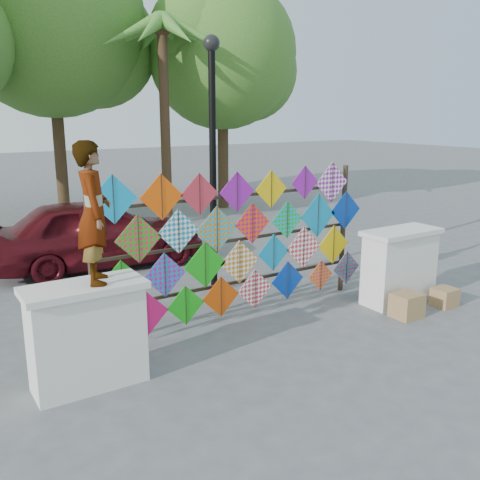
# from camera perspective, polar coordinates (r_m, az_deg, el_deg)

# --- Properties ---
(ground) EXTENTS (80.00, 80.00, 0.00)m
(ground) POSITION_cam_1_polar(r_m,az_deg,el_deg) (8.17, 2.53, -9.68)
(ground) COLOR slate
(ground) RESTS_ON ground
(parapet_left) EXTENTS (1.40, 0.65, 1.28)m
(parapet_left) POSITION_cam_1_polar(r_m,az_deg,el_deg) (6.66, -15.99, -9.72)
(parapet_left) COLOR white
(parapet_left) RESTS_ON ground
(parapet_right) EXTENTS (1.40, 0.65, 1.28)m
(parapet_right) POSITION_cam_1_polar(r_m,az_deg,el_deg) (9.56, 16.65, -2.63)
(parapet_right) COLOR white
(parapet_right) RESTS_ON ground
(kite_rack) EXTENTS (4.93, 0.24, 2.42)m
(kite_rack) POSITION_cam_1_polar(r_m,az_deg,el_deg) (8.40, 0.19, -0.23)
(kite_rack) COLOR #2E231A
(kite_rack) RESTS_ON ground
(tree_mid) EXTENTS (6.30, 5.60, 8.61)m
(tree_mid) POSITION_cam_1_polar(r_m,az_deg,el_deg) (17.90, -19.29, 21.06)
(tree_mid) COLOR #4F3B22
(tree_mid) RESTS_ON ground
(tree_east) EXTENTS (5.40, 4.80, 7.42)m
(tree_east) POSITION_cam_1_polar(r_m,az_deg,el_deg) (18.36, -1.69, 19.08)
(tree_east) COLOR #4F3B22
(tree_east) RESTS_ON ground
(palm_tree) EXTENTS (3.62, 3.62, 5.83)m
(palm_tree) POSITION_cam_1_polar(r_m,az_deg,el_deg) (15.66, -8.26, 19.78)
(palm_tree) COLOR #4F3B22
(palm_tree) RESTS_ON ground
(vendor_woman) EXTENTS (0.55, 0.69, 1.64)m
(vendor_woman) POSITION_cam_1_polar(r_m,az_deg,el_deg) (6.29, -15.35, 2.78)
(vendor_woman) COLOR #99999E
(vendor_woman) RESTS_ON parapet_left
(sedan) EXTENTS (4.48, 2.05, 1.49)m
(sedan) POSITION_cam_1_polar(r_m,az_deg,el_deg) (11.62, -14.89, 0.79)
(sedan) COLOR #500D15
(sedan) RESTS_ON ground
(lamppost) EXTENTS (0.28, 0.28, 4.46)m
(lamppost) POSITION_cam_1_polar(r_m,az_deg,el_deg) (9.37, -2.94, 10.30)
(lamppost) COLOR black
(lamppost) RESTS_ON ground
(cardboard_box_near) EXTENTS (0.44, 0.39, 0.39)m
(cardboard_box_near) POSITION_cam_1_polar(r_m,az_deg,el_deg) (9.03, 17.36, -6.66)
(cardboard_box_near) COLOR #AF7C55
(cardboard_box_near) RESTS_ON ground
(cardboard_box_far) EXTENTS (0.37, 0.34, 0.31)m
(cardboard_box_far) POSITION_cam_1_polar(r_m,az_deg,el_deg) (9.74, 20.98, -5.71)
(cardboard_box_far) COLOR #AF7C55
(cardboard_box_far) RESTS_ON ground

